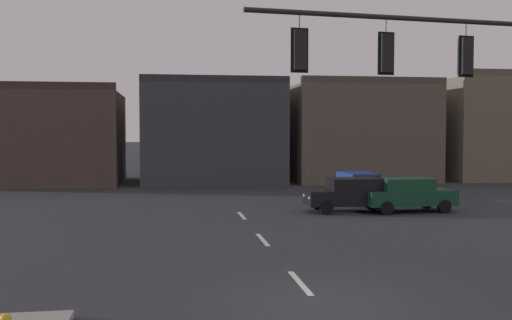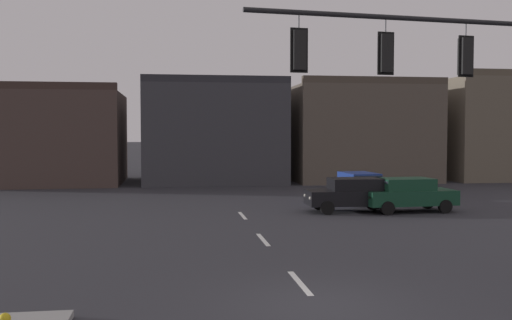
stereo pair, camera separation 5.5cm
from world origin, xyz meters
name	(u,v)px [view 1 (the left image)]	position (x,y,z in m)	size (l,w,h in m)	color
ground_plane	(320,306)	(0.00, 0.00, 0.00)	(400.00, 400.00, 0.00)	#2B2B30
lane_centreline	(300,283)	(0.00, 2.00, 0.00)	(0.16, 26.40, 0.01)	silver
signal_mast_near_side	(453,85)	(3.70, 1.32, 4.98)	(7.90, 1.01, 7.21)	black
car_lot_nearside	(407,194)	(7.95, 14.15, 0.86)	(4.54, 2.14, 1.61)	#143D28
car_lot_middle	(353,194)	(5.40, 14.53, 0.86)	(4.49, 1.99, 1.61)	black
car_lot_farside	(357,186)	(6.84, 18.19, 0.86)	(2.16, 4.55, 1.61)	navy
building_row	(287,134)	(5.84, 32.35, 3.65)	(44.17, 9.16, 8.44)	#473833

